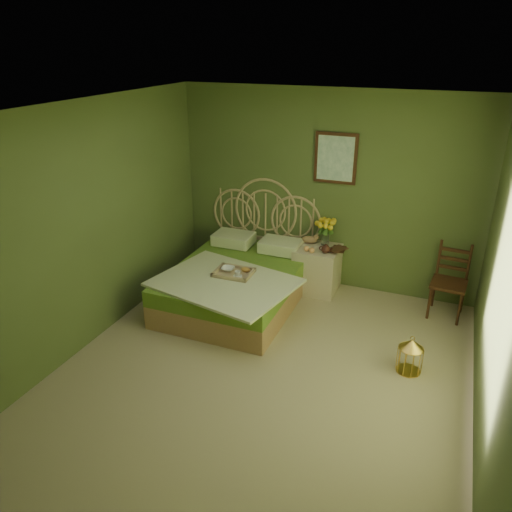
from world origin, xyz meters
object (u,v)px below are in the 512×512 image
at_px(bed, 238,280).
at_px(chair, 450,276).
at_px(nightstand, 318,264).
at_px(birdcage, 410,356).

relative_size(bed, chair, 2.46).
bearing_deg(bed, chair, 15.31).
bearing_deg(bed, nightstand, 39.50).
xyz_separation_m(chair, birdcage, (-0.28, -1.40, -0.32)).
height_order(nightstand, birdcage, nightstand).
bearing_deg(chair, nightstand, -175.53).
height_order(bed, chair, bed).
bearing_deg(nightstand, chair, -0.59).
relative_size(nightstand, chair, 1.15).
bearing_deg(chair, birdcage, -96.16).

